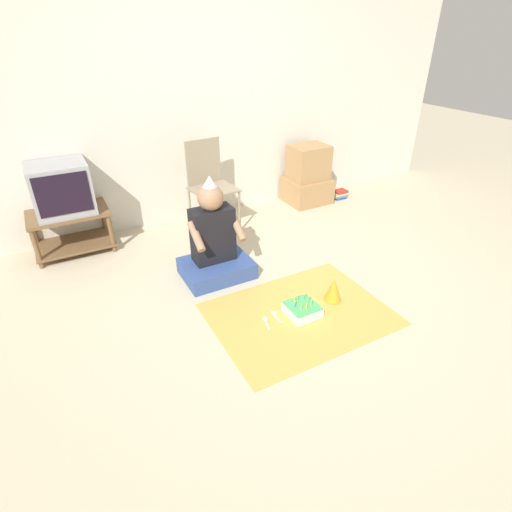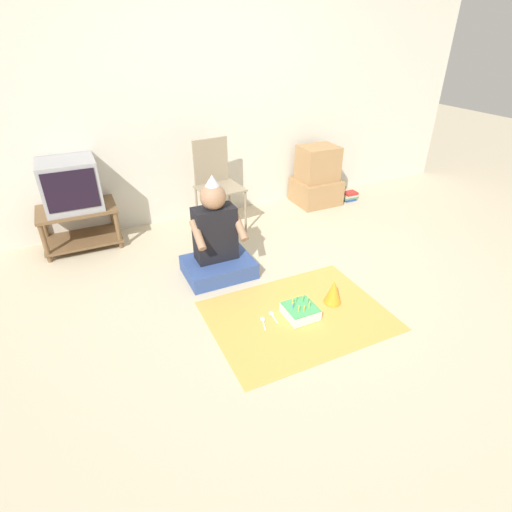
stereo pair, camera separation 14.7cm
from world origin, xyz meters
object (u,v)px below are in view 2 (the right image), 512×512
folding_chair (216,179)px  party_hat_blue (333,291)px  book_pile (349,196)px  person_seated (217,244)px  tv (70,185)px  cardboard_box_stack (317,178)px  birthday_cake (300,311)px

folding_chair → party_hat_blue: size_ratio=4.65×
book_pile → person_seated: size_ratio=0.21×
tv → cardboard_box_stack: (2.66, -0.04, -0.33)m
birthday_cake → person_seated: bearing=112.2°
birthday_cake → folding_chair: bearing=90.2°
tv → person_seated: bearing=-45.5°
folding_chair → book_pile: (1.74, 0.00, -0.48)m
cardboard_box_stack → person_seated: (-1.64, -0.99, -0.02)m
tv → book_pile: 3.14m
folding_chair → person_seated: (-0.33, -0.88, -0.25)m
folding_chair → birthday_cake: (0.01, -1.71, -0.48)m
tv → cardboard_box_stack: 2.68m
cardboard_box_stack → birthday_cake: bearing=-125.5°
tv → folding_chair: (1.35, -0.16, -0.10)m
folding_chair → birthday_cake: 1.78m
cardboard_box_stack → birthday_cake: 2.26m
cardboard_box_stack → party_hat_blue: (-0.98, -1.79, -0.20)m
cardboard_box_stack → person_seated: 1.92m
cardboard_box_stack → book_pile: bearing=-14.8°
cardboard_box_stack → book_pile: 0.51m
cardboard_box_stack → tv: bearing=179.2°
folding_chair → cardboard_box_stack: bearing=5.1°
tv → party_hat_blue: bearing=-47.5°
folding_chair → tv: bearing=173.4°
person_seated → cardboard_box_stack: bearing=31.2°
tv → party_hat_blue: size_ratio=2.48×
book_pile → party_hat_blue: 2.19m
tv → cardboard_box_stack: bearing=-0.8°
party_hat_blue → birthday_cake: bearing=-172.9°
birthday_cake → party_hat_blue: (0.32, 0.04, 0.06)m
party_hat_blue → cardboard_box_stack: bearing=61.2°
tv → folding_chair: folding_chair is taller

